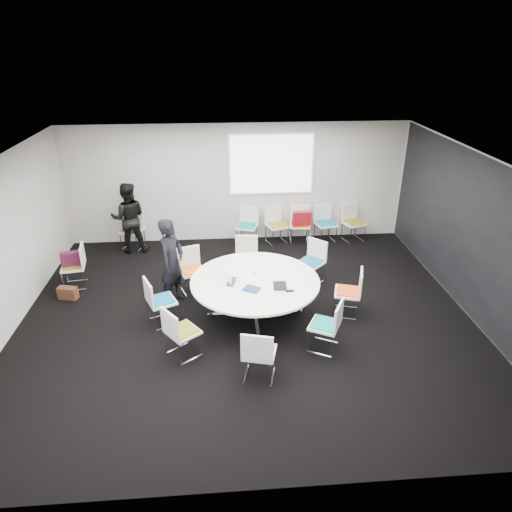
{
  "coord_description": "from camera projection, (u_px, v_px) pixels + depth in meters",
  "views": [
    {
      "loc": [
        -0.38,
        -6.91,
        4.59
      ],
      "look_at": [
        0.2,
        0.4,
        1.0
      ],
      "focal_mm": 32.0,
      "sensor_mm": 36.0,
      "label": 1
    }
  ],
  "objects": [
    {
      "name": "room_shell",
      "position": [
        252.0,
        245.0,
        7.62
      ],
      "size": [
        8.08,
        7.08,
        2.88
      ],
      "color": "black",
      "rests_on": "ground"
    },
    {
      "name": "conference_table",
      "position": [
        255.0,
        289.0,
        8.01
      ],
      "size": [
        2.25,
        2.25,
        0.73
      ],
      "color": "silver",
      "rests_on": "ground"
    },
    {
      "name": "projection_screen",
      "position": [
        271.0,
        165.0,
        10.57
      ],
      "size": [
        1.9,
        0.03,
        1.35
      ],
      "primitive_type": "cube",
      "color": "white",
      "rests_on": "room_shell"
    },
    {
      "name": "chair_ring_a",
      "position": [
        347.0,
        300.0,
        8.19
      ],
      "size": [
        0.56,
        0.57,
        0.88
      ],
      "rotation": [
        0.0,
        0.0,
        1.28
      ],
      "color": "silver",
      "rests_on": "ground"
    },
    {
      "name": "chair_ring_b",
      "position": [
        311.0,
        270.0,
        9.25
      ],
      "size": [
        0.64,
        0.64,
        0.88
      ],
      "rotation": [
        0.0,
        0.0,
        2.36
      ],
      "color": "silver",
      "rests_on": "ground"
    },
    {
      "name": "chair_ring_c",
      "position": [
        246.0,
        266.0,
        9.4
      ],
      "size": [
        0.5,
        0.49,
        0.88
      ],
      "rotation": [
        0.0,
        0.0,
        3.04
      ],
      "color": "silver",
      "rests_on": "ground"
    },
    {
      "name": "chair_ring_d",
      "position": [
        193.0,
        278.0,
        8.92
      ],
      "size": [
        0.59,
        0.58,
        0.88
      ],
      "rotation": [
        0.0,
        0.0,
        3.5
      ],
      "color": "silver",
      "rests_on": "ground"
    },
    {
      "name": "chair_ring_e",
      "position": [
        162.0,
        309.0,
        7.92
      ],
      "size": [
        0.6,
        0.6,
        0.88
      ],
      "rotation": [
        0.0,
        0.0,
        5.14
      ],
      "color": "silver",
      "rests_on": "ground"
    },
    {
      "name": "chair_ring_f",
      "position": [
        183.0,
        341.0,
        7.11
      ],
      "size": [
        0.64,
        0.64,
        0.88
      ],
      "rotation": [
        0.0,
        0.0,
        5.36
      ],
      "color": "silver",
      "rests_on": "ground"
    },
    {
      "name": "chair_ring_g",
      "position": [
        259.0,
        362.0,
        6.65
      ],
      "size": [
        0.56,
        0.55,
        0.88
      ],
      "rotation": [
        0.0,
        0.0,
        6.04
      ],
      "color": "silver",
      "rests_on": "ground"
    },
    {
      "name": "chair_ring_h",
      "position": [
        325.0,
        334.0,
        7.27
      ],
      "size": [
        0.61,
        0.62,
        0.88
      ],
      "rotation": [
        0.0,
        0.0,
        7.37
      ],
      "color": "silver",
      "rests_on": "ground"
    },
    {
      "name": "chair_back_a",
      "position": [
        247.0,
        233.0,
        10.96
      ],
      "size": [
        0.58,
        0.57,
        0.88
      ],
      "rotation": [
        0.0,
        0.0,
        2.83
      ],
      "color": "silver",
      "rests_on": "ground"
    },
    {
      "name": "chair_back_b",
      "position": [
        276.0,
        232.0,
        11.01
      ],
      "size": [
        0.58,
        0.58,
        0.88
      ],
      "rotation": [
        0.0,
        0.0,
        3.49
      ],
      "color": "silver",
      "rests_on": "ground"
    },
    {
      "name": "chair_back_c",
      "position": [
        299.0,
        231.0,
        11.05
      ],
      "size": [
        0.5,
        0.49,
        0.88
      ],
      "rotation": [
        0.0,
        0.0,
        3.05
      ],
      "color": "silver",
      "rests_on": "ground"
    },
    {
      "name": "chair_back_d",
      "position": [
        325.0,
        230.0,
        11.09
      ],
      "size": [
        0.55,
        0.54,
        0.88
      ],
      "rotation": [
        0.0,
        0.0,
        3.36
      ],
      "color": "silver",
      "rests_on": "ground"
    },
    {
      "name": "chair_back_e",
      "position": [
        353.0,
        229.0,
        11.14
      ],
      "size": [
        0.58,
        0.57,
        0.88
      ],
      "rotation": [
        0.0,
        0.0,
        3.46
      ],
      "color": "silver",
      "rests_on": "ground"
    },
    {
      "name": "chair_spare_left",
      "position": [
        76.0,
        274.0,
        9.08
      ],
      "size": [
        0.51,
        0.52,
        0.88
      ],
      "rotation": [
        0.0,
        0.0,
        1.73
      ],
      "color": "silver",
      "rests_on": "ground"
    },
    {
      "name": "chair_person_back",
      "position": [
        133.0,
        237.0,
        10.73
      ],
      "size": [
        0.58,
        0.57,
        0.88
      ],
      "rotation": [
        0.0,
        0.0,
        2.81
      ],
      "color": "silver",
      "rests_on": "ground"
    },
    {
      "name": "person_main",
      "position": [
        172.0,
        262.0,
        8.33
      ],
      "size": [
        0.61,
        0.72,
        1.66
      ],
      "primitive_type": "imported",
      "rotation": [
        0.0,
        0.0,
        1.16
      ],
      "color": "black",
      "rests_on": "ground"
    },
    {
      "name": "person_back",
      "position": [
        129.0,
        218.0,
        10.35
      ],
      "size": [
        0.85,
        0.7,
        1.64
      ],
      "primitive_type": "imported",
      "rotation": [
        0.0,
        0.0,
        3.24
      ],
      "color": "black",
      "rests_on": "ground"
    },
    {
      "name": "laptop",
      "position": [
        234.0,
        282.0,
        7.84
      ],
      "size": [
        0.28,
        0.36,
        0.02
      ],
      "primitive_type": "imported",
      "rotation": [
        0.0,
        0.0,
        1.32
      ],
      "color": "#333338",
      "rests_on": "conference_table"
    },
    {
      "name": "laptop_lid",
      "position": [
        228.0,
        275.0,
        7.81
      ],
      "size": [
        0.12,
        0.29,
        0.22
      ],
      "primitive_type": "cube",
      "rotation": [
        0.0,
        0.0,
        1.93
      ],
      "color": "silver",
      "rests_on": "conference_table"
    },
    {
      "name": "notebook_black",
      "position": [
        280.0,
        286.0,
        7.72
      ],
      "size": [
        0.24,
        0.31,
        0.02
      ],
      "primitive_type": "cube",
      "rotation": [
        0.0,
        0.0,
        -0.05
      ],
      "color": "black",
      "rests_on": "conference_table"
    },
    {
      "name": "tablet_folio",
      "position": [
        251.0,
        289.0,
        7.62
      ],
      "size": [
        0.33,
        0.31,
        0.03
      ],
      "primitive_type": "cube",
      "rotation": [
        0.0,
        0.0,
        -0.55
      ],
      "color": "navy",
      "rests_on": "conference_table"
    },
    {
      "name": "papers_right",
      "position": [
        282.0,
        274.0,
        8.14
      ],
      "size": [
        0.35,
        0.37,
        0.0
      ],
      "primitive_type": "cube",
      "rotation": [
        0.0,
        0.0,
        0.93
      ],
      "color": "white",
      "rests_on": "conference_table"
    },
    {
      "name": "papers_front",
      "position": [
        297.0,
        280.0,
        7.94
      ],
      "size": [
        0.33,
        0.25,
        0.0
      ],
      "primitive_type": "cube",
      "rotation": [
        0.0,
        0.0,
        0.15
      ],
      "color": "white",
      "rests_on": "conference_table"
    },
    {
      "name": "cup",
      "position": [
        255.0,
        272.0,
        8.11
      ],
      "size": [
        0.08,
        0.08,
        0.09
      ],
      "primitive_type": "cylinder",
      "color": "white",
      "rests_on": "conference_table"
    },
    {
      "name": "phone",
      "position": [
        290.0,
        291.0,
        7.58
      ],
      "size": [
        0.15,
        0.1,
        0.01
      ],
      "primitive_type": "cube",
      "rotation": [
        0.0,
        0.0,
        0.21
      ],
      "color": "black",
      "rests_on": "conference_table"
    },
    {
      "name": "maroon_bag",
      "position": [
        72.0,
        259.0,
        8.93
      ],
      "size": [
        0.42,
        0.24,
        0.28
      ],
      "primitive_type": "cube",
      "rotation": [
        0.0,
        0.0,
        0.25
      ],
      "color": "#461228",
      "rests_on": "chair_spare_left"
    },
    {
      "name": "brown_bag",
      "position": [
        68.0,
        293.0,
        8.72
      ],
      "size": [
        0.39,
        0.24,
        0.24
      ],
      "primitive_type": "cube",
      "rotation": [
        0.0,
        0.0,
        -0.24
      ],
      "color": "#452516",
      "rests_on": "ground"
    },
    {
      "name": "red_jacket",
      "position": [
        302.0,
        218.0,
        10.66
      ],
      "size": [
        0.44,
        0.17,
        0.36
      ],
      "primitive_type": "cube",
      "rotation": [
        0.17,
        0.0,
        0.03
      ],
      "color": "maroon",
      "rests_on": "chair_back_c"
    }
  ]
}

